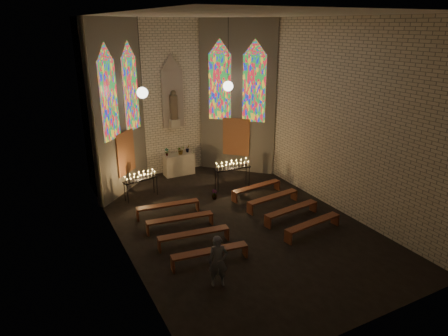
{
  "coord_description": "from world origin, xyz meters",
  "views": [
    {
      "loc": [
        -6.31,
        -11.26,
        6.76
      ],
      "look_at": [
        0.09,
        1.0,
        1.73
      ],
      "focal_mm": 32.0,
      "sensor_mm": 36.0,
      "label": 1
    }
  ],
  "objects": [
    {
      "name": "votive_stand_left",
      "position": [
        -2.37,
        3.6,
        0.89
      ],
      "size": [
        1.46,
        0.63,
        1.04
      ],
      "rotation": [
        0.0,
        0.0,
        0.21
      ],
      "color": "black",
      "rests_on": "ground"
    },
    {
      "name": "room",
      "position": [
        -0.0,
        3.37,
        3.72
      ],
      "size": [
        8.22,
        12.43,
        7.0
      ],
      "color": "beige",
      "rests_on": "ground"
    },
    {
      "name": "votive_stand_right",
      "position": [
        1.44,
        2.82,
        1.0
      ],
      "size": [
        1.61,
        0.46,
        1.17
      ],
      "rotation": [
        0.0,
        0.0,
        -0.05
      ],
      "color": "black",
      "rests_on": "ground"
    },
    {
      "name": "aisle_flower_pot",
      "position": [
        0.23,
        2.13,
        0.2
      ],
      "size": [
        0.27,
        0.27,
        0.4
      ],
      "primitive_type": "imported",
      "rotation": [
        0.0,
        0.0,
        0.27
      ],
      "color": "#4C723F",
      "rests_on": "ground"
    },
    {
      "name": "altar",
      "position": [
        0.0,
        5.45,
        0.5
      ],
      "size": [
        1.4,
        0.6,
        1.0
      ],
      "primitive_type": "cube",
      "color": "beige",
      "rests_on": "ground"
    },
    {
      "name": "pew_right_2",
      "position": [
        1.94,
        -0.77,
        0.36
      ],
      "size": [
        2.35,
        0.61,
        0.45
      ],
      "rotation": [
        0.0,
        0.0,
        0.13
      ],
      "color": "brown",
      "rests_on": "ground"
    },
    {
      "name": "pew_right_0",
      "position": [
        1.94,
        1.63,
        0.36
      ],
      "size": [
        2.35,
        0.61,
        0.45
      ],
      "rotation": [
        0.0,
        0.0,
        0.13
      ],
      "color": "brown",
      "rests_on": "ground"
    },
    {
      "name": "floor",
      "position": [
        0.0,
        0.0,
        0.0
      ],
      "size": [
        12.0,
        12.0,
        0.0
      ],
      "primitive_type": "plane",
      "color": "black",
      "rests_on": "ground"
    },
    {
      "name": "visitor",
      "position": [
        -2.18,
        -3.01,
        0.73
      ],
      "size": [
        0.62,
        0.51,
        1.47
      ],
      "primitive_type": "imported",
      "rotation": [
        0.0,
        0.0,
        -0.34
      ],
      "color": "#54565F",
      "rests_on": "ground"
    },
    {
      "name": "pew_right_1",
      "position": [
        1.94,
        0.43,
        0.36
      ],
      "size": [
        2.35,
        0.61,
        0.45
      ],
      "rotation": [
        0.0,
        0.0,
        0.13
      ],
      "color": "brown",
      "rests_on": "ground"
    },
    {
      "name": "flower_vase_left",
      "position": [
        -0.55,
        5.49,
        1.18
      ],
      "size": [
        0.21,
        0.16,
        0.36
      ],
      "primitive_type": "imported",
      "rotation": [
        0.0,
        0.0,
        -0.15
      ],
      "color": "#4C723F",
      "rests_on": "altar"
    },
    {
      "name": "flower_vase_right",
      "position": [
        0.51,
        5.54,
        1.18
      ],
      "size": [
        0.24,
        0.22,
        0.37
      ],
      "primitive_type": "imported",
      "rotation": [
        0.0,
        0.0,
        0.32
      ],
      "color": "#4C723F",
      "rests_on": "altar"
    },
    {
      "name": "pew_left_2",
      "position": [
        -1.94,
        -0.77,
        0.36
      ],
      "size": [
        2.35,
        0.61,
        0.45
      ],
      "rotation": [
        0.0,
        0.0,
        -0.13
      ],
      "color": "brown",
      "rests_on": "ground"
    },
    {
      "name": "flower_vase_center",
      "position": [
        0.1,
        5.4,
        1.2
      ],
      "size": [
        0.45,
        0.42,
        0.39
      ],
      "primitive_type": "imported",
      "rotation": [
        0.0,
        0.0,
        0.4
      ],
      "color": "#4C723F",
      "rests_on": "altar"
    },
    {
      "name": "pew_left_3",
      "position": [
        -1.94,
        -1.97,
        0.36
      ],
      "size": [
        2.35,
        0.61,
        0.45
      ],
      "rotation": [
        0.0,
        0.0,
        -0.13
      ],
      "color": "brown",
      "rests_on": "ground"
    },
    {
      "name": "pew_right_3",
      "position": [
        1.94,
        -1.97,
        0.36
      ],
      "size": [
        2.35,
        0.61,
        0.45
      ],
      "rotation": [
        0.0,
        0.0,
        0.13
      ],
      "color": "brown",
      "rests_on": "ground"
    },
    {
      "name": "pew_left_1",
      "position": [
        -1.94,
        0.43,
        0.36
      ],
      "size": [
        2.35,
        0.61,
        0.45
      ],
      "rotation": [
        0.0,
        0.0,
        -0.13
      ],
      "color": "brown",
      "rests_on": "ground"
    },
    {
      "name": "pew_left_0",
      "position": [
        -1.94,
        1.63,
        0.36
      ],
      "size": [
        2.35,
        0.61,
        0.45
      ],
      "rotation": [
        0.0,
        0.0,
        -0.13
      ],
      "color": "brown",
      "rests_on": "ground"
    }
  ]
}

